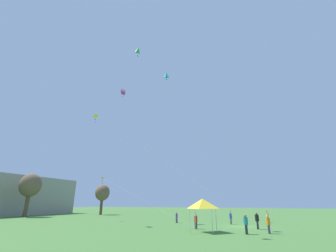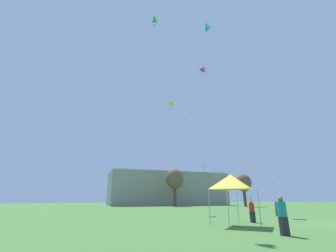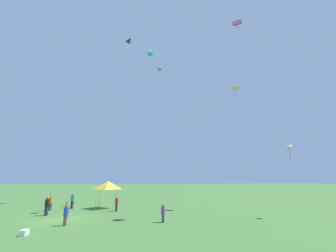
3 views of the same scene
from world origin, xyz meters
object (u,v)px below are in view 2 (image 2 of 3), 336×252
object	(u,v)px
kite_orange_delta_3	(205,166)
kite_yellow_delta_2	(171,104)
kite_green_diamond_1	(155,19)
person_red_shirt	(252,210)
person_purple_shirt	(277,208)
kite_cyan_diamond_4	(207,26)
kite_pink_box_5	(202,69)
festival_tent	(231,182)
person_teal_shirt	(282,214)

from	to	relation	value
kite_orange_delta_3	kite_yellow_delta_2	bearing A→B (deg)	-159.71
kite_orange_delta_3	kite_green_diamond_1	bearing A→B (deg)	-133.85
person_red_shirt	kite_green_diamond_1	xyz separation A→B (m)	(-6.77, 5.10, 20.89)
person_purple_shirt	kite_cyan_diamond_4	world-z (taller)	kite_cyan_diamond_4
kite_yellow_delta_2	kite_orange_delta_3	xyz separation A→B (m)	(6.69, 2.47, -9.13)
person_purple_shirt	kite_green_diamond_1	bearing A→B (deg)	81.97
kite_green_diamond_1	kite_pink_box_5	world-z (taller)	kite_pink_box_5
kite_green_diamond_1	kite_yellow_delta_2	size ratio (longest dim) A/B	0.91
kite_green_diamond_1	kite_cyan_diamond_4	world-z (taller)	kite_green_diamond_1
festival_tent	person_purple_shirt	bearing A→B (deg)	33.49
person_teal_shirt	kite_orange_delta_3	bearing A→B (deg)	-45.30
person_red_shirt	kite_green_diamond_1	distance (m)	22.55
festival_tent	person_teal_shirt	xyz separation A→B (m)	(-0.09, -4.32, -1.85)
person_purple_shirt	festival_tent	bearing A→B (deg)	116.34
kite_cyan_diamond_4	kite_pink_box_5	world-z (taller)	kite_pink_box_5
kite_orange_delta_3	person_teal_shirt	bearing A→B (deg)	-109.45
person_red_shirt	person_purple_shirt	bearing A→B (deg)	37.53
person_purple_shirt	kite_yellow_delta_2	world-z (taller)	kite_yellow_delta_2
kite_pink_box_5	kite_cyan_diamond_4	bearing A→B (deg)	-115.04
kite_green_diamond_1	kite_cyan_diamond_4	bearing A→B (deg)	-14.92
person_teal_shirt	kite_cyan_diamond_4	xyz separation A→B (m)	(1.94, 9.37, 20.21)
person_purple_shirt	person_teal_shirt	xyz separation A→B (m)	(-9.80, -10.74, 0.18)
kite_green_diamond_1	kite_pink_box_5	bearing A→B (deg)	40.11
person_purple_shirt	kite_green_diamond_1	size ratio (longest dim) A/B	0.07
person_red_shirt	kite_cyan_diamond_4	xyz separation A→B (m)	(-0.83, 3.52, 20.27)
person_teal_shirt	kite_yellow_delta_2	bearing A→B (deg)	-30.52
festival_tent	kite_orange_delta_3	bearing A→B (deg)	66.90
person_purple_shirt	kite_orange_delta_3	distance (m)	14.58
kite_cyan_diamond_4	person_red_shirt	bearing A→B (deg)	-76.68
festival_tent	person_purple_shirt	world-z (taller)	festival_tent
person_purple_shirt	kite_pink_box_5	world-z (taller)	kite_pink_box_5
person_teal_shirt	festival_tent	bearing A→B (deg)	-27.01
person_teal_shirt	kite_green_diamond_1	bearing A→B (deg)	-5.82
person_teal_shirt	kite_pink_box_5	xyz separation A→B (m)	(7.01, 20.22, 21.82)
person_purple_shirt	person_teal_shirt	world-z (taller)	person_teal_shirt
festival_tent	kite_orange_delta_3	xyz separation A→B (m)	(8.35, 19.58, 4.10)
festival_tent	kite_cyan_diamond_4	xyz separation A→B (m)	(1.86, 5.06, 18.36)
person_purple_shirt	kite_green_diamond_1	distance (m)	25.13
kite_green_diamond_1	kite_pink_box_5	distance (m)	14.42
kite_orange_delta_3	kite_pink_box_5	world-z (taller)	kite_pink_box_5
kite_cyan_diamond_4	person_purple_shirt	bearing A→B (deg)	9.89
kite_orange_delta_3	kite_pink_box_5	size ratio (longest dim) A/B	0.79
kite_green_diamond_1	person_red_shirt	bearing A→B (deg)	-37.00
person_red_shirt	person_purple_shirt	world-z (taller)	person_red_shirt
person_red_shirt	person_teal_shirt	xyz separation A→B (m)	(-2.78, -5.85, 0.06)
person_teal_shirt	kite_yellow_delta_2	distance (m)	26.26
person_red_shirt	kite_yellow_delta_2	world-z (taller)	kite_yellow_delta_2
festival_tent	kite_cyan_diamond_4	distance (m)	19.13
kite_yellow_delta_2	kite_orange_delta_3	size ratio (longest dim) A/B	1.32
kite_green_diamond_1	kite_yellow_delta_2	bearing A→B (deg)	61.25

